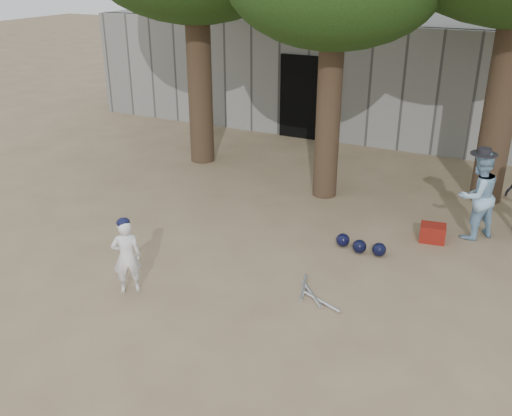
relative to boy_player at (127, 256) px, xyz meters
The scene contains 7 objects.
ground 1.06m from the boy_player, 40.34° to the left, with size 70.00×70.00×0.00m, color #937C5E.
boy_player is the anchor object (origin of this frame).
spectator_blue 5.89m from the boy_player, 43.77° to the left, with size 0.75×0.59×1.55m, color #96C5E9.
red_bag 5.16m from the boy_player, 44.43° to the left, with size 0.42×0.32×0.30m, color maroon.
back_building 10.98m from the boy_player, 86.42° to the left, with size 16.00×5.24×3.00m.
helmet_row 3.81m from the boy_player, 45.01° to the left, with size 0.87×0.33×0.23m.
bat_pile 2.72m from the boy_player, 23.04° to the left, with size 0.83×0.76×0.06m.
Camera 1 is at (4.14, -6.21, 4.45)m, focal length 40.00 mm.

